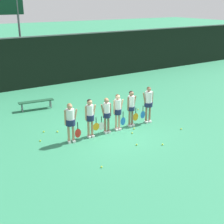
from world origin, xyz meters
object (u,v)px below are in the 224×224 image
Objects in this scene: player_0 at (70,120)px; tennis_ball_3 at (102,167)px; player_1 at (90,115)px; player_4 at (131,106)px; tennis_ball_0 at (132,133)px; player_2 at (107,113)px; tennis_ball_1 at (44,132)px; player_3 at (118,109)px; tennis_ball_6 at (138,109)px; player_5 at (148,101)px; tennis_ball_8 at (163,144)px; tennis_ball_7 at (137,145)px; tennis_ball_2 at (181,129)px; bench_courtside at (36,102)px; tennis_ball_4 at (57,132)px; tennis_ball_9 at (134,128)px; tennis_ball_5 at (40,141)px.

tennis_ball_3 is at bearing -80.19° from player_0.
player_4 is at bearing 6.11° from player_1.
player_1 is 26.32× the size of tennis_ball_0.
player_2 is (0.82, 0.02, -0.08)m from player_1.
tennis_ball_1 is at bearing 156.63° from player_4.
player_3 is 26.25× the size of tennis_ball_6.
player_5 reaches higher than player_2.
player_3 is 1.73m from player_5.
player_5 reaches higher than tennis_ball_8.
player_1 is 26.09× the size of tennis_ball_7.
tennis_ball_2 is (2.45, -1.55, -0.95)m from player_3.
tennis_ball_2 is at bearing -18.55° from player_2.
player_5 is at bearing 10.90° from player_0.
player_5 is at bearing 65.25° from tennis_ball_8.
tennis_ball_4 is at bearing -87.35° from bench_courtside.
player_0 is (-0.20, -4.75, 0.60)m from bench_courtside.
player_0 is 25.10× the size of tennis_ball_8.
player_5 is at bearing -5.54° from player_4.
tennis_ball_2 is at bearing 23.31° from tennis_ball_8.
tennis_ball_1 and tennis_ball_8 have the same top height.
player_0 is at bearing 174.34° from tennis_ball_9.
tennis_ball_1 is (-3.73, 1.47, -0.97)m from player_4.
player_0 is 0.99× the size of player_4.
player_3 is 25.45× the size of tennis_ball_3.
tennis_ball_4 reaches higher than tennis_ball_9.
player_5 is at bearing -112.51° from tennis_ball_6.
tennis_ball_8 is at bearing -31.39° from tennis_ball_7.
bench_courtside is 4.98m from player_2.
tennis_ball_1 is at bearing 155.12° from player_2.
player_3 is at bearing 82.05° from tennis_ball_7.
tennis_ball_9 is (-1.06, -0.34, -1.02)m from player_5.
tennis_ball_9 is (2.09, -0.32, -0.98)m from player_1.
tennis_ball_0 is at bearing -20.79° from tennis_ball_5.
tennis_ball_2 is at bearing -20.87° from tennis_ball_5.
player_0 is 0.96× the size of player_5.
tennis_ball_8 is at bearing -53.28° from player_2.
player_3 is (2.14, -4.70, 0.58)m from bench_courtside.
player_1 is at bearing -50.23° from tennis_ball_4.
player_0 is 2.88m from tennis_ball_7.
tennis_ball_2 is at bearing 4.69° from tennis_ball_7.
tennis_ball_6 is (-0.03, 3.22, -0.00)m from tennis_ball_2.
tennis_ball_3 is at bearing -84.17° from bench_courtside.
tennis_ball_3 is 3.03m from tennis_ball_8.
tennis_ball_3 is 3.74m from tennis_ball_4.
tennis_ball_3 is 6.37m from tennis_ball_6.
bench_courtside reaches higher than tennis_ball_6.
tennis_ball_9 is (-1.79, 1.20, -0.00)m from tennis_ball_2.
tennis_ball_3 is (-4.82, -0.99, -0.00)m from tennis_ball_2.
tennis_ball_7 is at bearing -91.76° from player_3.
tennis_ball_4 is 1.10m from tennis_ball_5.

